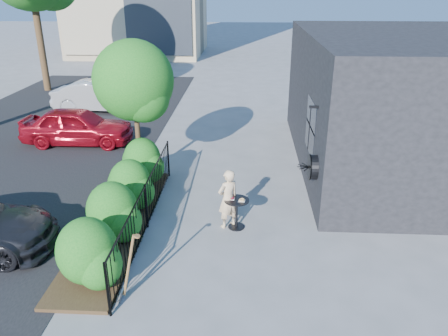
# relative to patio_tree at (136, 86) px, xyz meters

# --- Properties ---
(ground) EXTENTS (120.00, 120.00, 0.00)m
(ground) POSITION_rel_patio_tree_xyz_m (2.24, -2.76, -2.76)
(ground) COLOR gray
(ground) RESTS_ON ground
(shop_building) EXTENTS (6.22, 9.00, 4.00)m
(shop_building) POSITION_rel_patio_tree_xyz_m (7.73, 1.74, -0.76)
(shop_building) COLOR black
(shop_building) RESTS_ON ground
(fence) EXTENTS (0.05, 6.05, 1.10)m
(fence) POSITION_rel_patio_tree_xyz_m (0.74, -2.76, -2.20)
(fence) COLOR black
(fence) RESTS_ON ground
(planting_bed) EXTENTS (1.30, 6.00, 0.08)m
(planting_bed) POSITION_rel_patio_tree_xyz_m (0.04, -2.76, -2.72)
(planting_bed) COLOR #382616
(planting_bed) RESTS_ON ground
(shrubs) EXTENTS (1.10, 5.60, 1.24)m
(shrubs) POSITION_rel_patio_tree_xyz_m (0.14, -2.66, -2.06)
(shrubs) COLOR #16631A
(shrubs) RESTS_ON ground
(patio_tree) EXTENTS (2.20, 2.20, 3.94)m
(patio_tree) POSITION_rel_patio_tree_xyz_m (0.00, 0.00, 0.00)
(patio_tree) COLOR #3F2B19
(patio_tree) RESTS_ON ground
(cafe_table) EXTENTS (0.58, 0.58, 0.78)m
(cafe_table) POSITION_rel_patio_tree_xyz_m (2.83, -2.66, -2.26)
(cafe_table) COLOR black
(cafe_table) RESTS_ON ground
(woman) EXTENTS (0.63, 0.59, 1.45)m
(woman) POSITION_rel_patio_tree_xyz_m (2.63, -2.61, -2.04)
(woman) COLOR beige
(woman) RESTS_ON ground
(shovel) EXTENTS (0.48, 0.19, 1.43)m
(shovel) POSITION_rel_patio_tree_xyz_m (0.98, -5.36, -2.14)
(shovel) COLOR brown
(shovel) RESTS_ON ground
(car_red) EXTENTS (3.87, 1.59, 1.31)m
(car_red) POSITION_rel_patio_tree_xyz_m (-2.98, 2.91, -2.11)
(car_red) COLOR maroon
(car_red) RESTS_ON ground
(car_silver) EXTENTS (4.17, 1.62, 1.36)m
(car_silver) POSITION_rel_patio_tree_xyz_m (-3.54, 7.28, -2.09)
(car_silver) COLOR #AAAAAF
(car_silver) RESTS_ON ground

